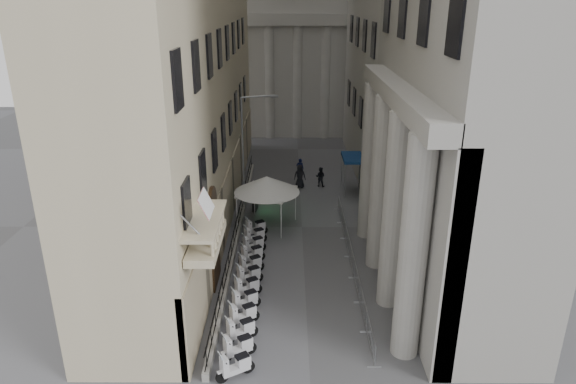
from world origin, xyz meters
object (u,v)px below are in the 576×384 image
scooter_0 (236,377)px  pedestrian_a (300,168)px  pedestrian_b (320,177)px  info_kiosk (255,197)px  security_tent (261,182)px  street_lamp (247,144)px

scooter_0 → pedestrian_a: 25.25m
pedestrian_a → pedestrian_b: (1.64, -2.04, -0.05)m
scooter_0 → info_kiosk: size_ratio=0.73×
security_tent → pedestrian_b: size_ratio=2.67×
street_lamp → info_kiosk: street_lamp is taller
info_kiosk → pedestrian_b: 7.18m
scooter_0 → pedestrian_b: size_ratio=0.90×
info_kiosk → pedestrian_a: bearing=70.1°
scooter_0 → security_tent: bearing=-31.6°
security_tent → street_lamp: size_ratio=0.53×
security_tent → pedestrian_a: 10.01m
scooter_0 → pedestrian_b: (4.77, 22.99, 0.83)m
scooter_0 → security_tent: security_tent is taller
security_tent → scooter_0: bearing=-91.0°
pedestrian_a → pedestrian_b: 2.62m
pedestrian_a → pedestrian_b: size_ratio=1.07×
info_kiosk → pedestrian_b: size_ratio=1.23×
scooter_0 → info_kiosk: info_kiosk is taller
security_tent → pedestrian_a: security_tent is taller
scooter_0 → pedestrian_a: pedestrian_a is taller
info_kiosk → street_lamp: bearing=166.0°
street_lamp → pedestrian_a: street_lamp is taller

